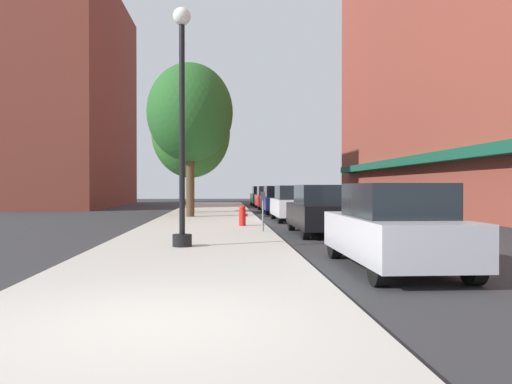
{
  "coord_description": "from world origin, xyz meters",
  "views": [
    {
      "loc": [
        0.74,
        -5.5,
        1.59
      ],
      "look_at": [
        2.43,
        20.64,
        1.33
      ],
      "focal_mm": 35.38,
      "sensor_mm": 36.0,
      "label": 1
    }
  ],
  "objects": [
    {
      "name": "car_silver",
      "position": [
        4.0,
        3.96,
        0.81
      ],
      "size": [
        1.8,
        4.3,
        1.66
      ],
      "rotation": [
        0.0,
        0.0,
        0.03
      ],
      "color": "black",
      "rests_on": "ground"
    },
    {
      "name": "tree_near",
      "position": [
        -1.16,
        24.11,
        4.74
      ],
      "size": [
        4.56,
        4.56,
        7.26
      ],
      "color": "#422D1E",
      "rests_on": "sidewalk_slab"
    },
    {
      "name": "car_white",
      "position": [
        4.0,
        17.84,
        0.81
      ],
      "size": [
        1.8,
        4.3,
        1.66
      ],
      "rotation": [
        0.0,
        0.0,
        0.0
      ],
      "color": "black",
      "rests_on": "ground"
    },
    {
      "name": "car_red",
      "position": [
        4.0,
        30.84,
        0.81
      ],
      "size": [
        1.8,
        4.3,
        1.66
      ],
      "rotation": [
        0.0,
        0.0,
        -0.02
      ],
      "color": "black",
      "rests_on": "ground"
    },
    {
      "name": "building_right_brick",
      "position": [
        14.99,
        22.0,
        11.43
      ],
      "size": [
        6.8,
        40.0,
        22.9
      ],
      "color": "brown",
      "rests_on": "ground"
    },
    {
      "name": "car_black",
      "position": [
        4.0,
        11.15,
        0.81
      ],
      "size": [
        1.8,
        4.3,
        1.66
      ],
      "rotation": [
        0.0,
        0.0,
        0.02
      ],
      "color": "black",
      "rests_on": "ground"
    },
    {
      "name": "ground_plane",
      "position": [
        4.0,
        18.0,
        0.0
      ],
      "size": [
        90.0,
        90.0,
        0.0
      ],
      "primitive_type": "plane",
      "color": "#2D2D30"
    },
    {
      "name": "car_blue",
      "position": [
        4.0,
        24.48,
        0.81
      ],
      "size": [
        1.8,
        4.3,
        1.66
      ],
      "rotation": [
        0.0,
        0.0,
        -0.01
      ],
      "color": "black",
      "rests_on": "ground"
    },
    {
      "name": "lamppost",
      "position": [
        -0.28,
        7.04,
        3.2
      ],
      "size": [
        0.48,
        0.48,
        5.9
      ],
      "color": "black",
      "rests_on": "sidewalk_slab"
    },
    {
      "name": "tree_mid",
      "position": [
        -0.91,
        19.69,
        5.27
      ],
      "size": [
        4.25,
        4.25,
        7.62
      ],
      "color": "#4C3823",
      "rests_on": "sidewalk_slab"
    },
    {
      "name": "parking_meter_near",
      "position": [
        2.05,
        11.19,
        0.95
      ],
      "size": [
        0.14,
        0.09,
        1.31
      ],
      "color": "slate",
      "rests_on": "sidewalk_slab"
    },
    {
      "name": "car_green",
      "position": [
        4.0,
        37.2,
        0.81
      ],
      "size": [
        1.8,
        4.3,
        1.66
      ],
      "rotation": [
        0.0,
        0.0,
        -0.01
      ],
      "color": "black",
      "rests_on": "ground"
    },
    {
      "name": "building_far_background",
      "position": [
        -11.01,
        37.0,
        8.81
      ],
      "size": [
        6.8,
        18.0,
        17.67
      ],
      "color": "brown",
      "rests_on": "ground"
    },
    {
      "name": "sidewalk_slab",
      "position": [
        0.0,
        19.0,
        0.06
      ],
      "size": [
        4.8,
        50.0,
        0.12
      ],
      "primitive_type": "cube",
      "color": "#B7B2A8",
      "rests_on": "ground"
    },
    {
      "name": "fire_hydrant",
      "position": [
        1.46,
        13.6,
        0.52
      ],
      "size": [
        0.33,
        0.26,
        0.79
      ],
      "color": "red",
      "rests_on": "sidewalk_slab"
    }
  ]
}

